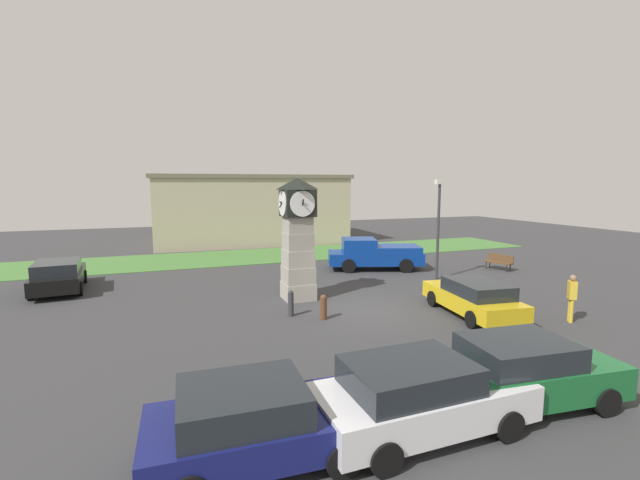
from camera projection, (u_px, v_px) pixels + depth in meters
ground_plane at (365, 311)px, 17.11m from camera, size 77.94×77.94×0.00m
clock_tower at (298, 237)px, 18.52m from camera, size 1.68×1.65×5.30m
bollard_near_tower at (291, 303)px, 16.34m from camera, size 0.22×0.22×1.02m
bollard_mid_row at (323, 307)px, 15.97m from camera, size 0.27×0.27×0.94m
car_navy_sedan at (255, 422)px, 7.77m from camera, size 4.17×2.25×1.47m
car_near_tower at (419, 395)px, 8.68m from camera, size 4.49×2.11×1.53m
car_by_building at (525, 371)px, 9.79m from camera, size 4.31×2.34×1.55m
car_far_lot at (58, 276)px, 20.10m from camera, size 2.37×4.66×1.47m
car_silver_hatch at (473, 297)px, 16.38m from camera, size 2.39×4.76×1.40m
pickup_truck at (374, 254)px, 25.22m from camera, size 5.83×3.71×1.85m
bench at (499, 261)px, 25.16m from camera, size 0.98×1.69×0.90m
pedestrian_near_bench at (572, 295)px, 15.59m from camera, size 0.43×0.46×1.76m
street_lamp_far_side at (438, 221)px, 22.34m from camera, size 0.50×0.24×5.26m
warehouse_blue_far at (249, 208)px, 37.50m from camera, size 16.28×10.17×5.76m
grass_verge_far at (223, 258)px, 29.10m from camera, size 46.77×6.29×0.04m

